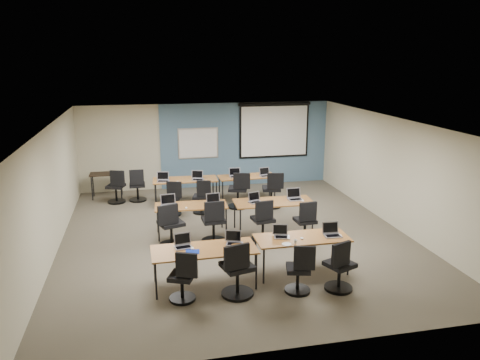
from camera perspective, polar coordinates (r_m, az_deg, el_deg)
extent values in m
cube|color=#6B6354|center=(11.18, -0.54, -6.82)|extent=(8.00, 9.00, 0.02)
cube|color=white|center=(10.48, -0.58, 7.03)|extent=(8.00, 9.00, 0.02)
cube|color=beige|center=(15.08, -4.01, 4.21)|extent=(8.00, 0.04, 2.70)
cube|color=beige|center=(6.65, 7.38, -9.97)|extent=(8.00, 0.04, 2.70)
cube|color=beige|center=(10.72, -22.00, -1.27)|extent=(0.04, 9.00, 2.70)
cube|color=beige|center=(12.18, 18.21, 0.91)|extent=(0.04, 9.00, 2.70)
cube|color=#3D5977|center=(15.28, 0.66, 4.38)|extent=(5.50, 0.04, 2.70)
cube|color=silver|center=(14.96, -5.12, 4.49)|extent=(1.28, 0.02, 0.98)
cube|color=white|center=(14.95, -5.11, 4.48)|extent=(1.20, 0.02, 0.90)
cube|color=black|center=(15.38, 4.19, 6.11)|extent=(2.32, 0.03, 1.82)
cube|color=white|center=(15.38, 4.20, 5.96)|extent=(2.20, 0.02, 1.62)
cylinder|color=black|center=(15.26, 4.26, 9.23)|extent=(2.40, 0.10, 0.10)
cube|color=#966141|center=(8.64, -4.39, -8.47)|extent=(1.92, 0.80, 0.03)
cylinder|color=black|center=(8.43, -10.21, -12.05)|extent=(0.04, 0.04, 0.70)
cylinder|color=black|center=(8.64, 2.00, -11.09)|extent=(0.04, 0.04, 0.70)
cylinder|color=black|center=(9.04, -10.38, -10.12)|extent=(0.04, 0.04, 0.70)
cylinder|color=black|center=(9.24, 0.96, -9.29)|extent=(0.04, 0.04, 0.70)
cube|color=olive|center=(9.22, 7.57, -7.01)|extent=(1.82, 0.76, 0.03)
cylinder|color=black|center=(8.85, 2.92, -10.45)|extent=(0.04, 0.04, 0.70)
cylinder|color=black|center=(9.40, 13.10, -9.26)|extent=(0.04, 0.04, 0.70)
cylinder|color=black|center=(9.41, 1.90, -8.83)|extent=(0.04, 0.04, 0.70)
cylinder|color=black|center=(9.93, 11.55, -7.83)|extent=(0.04, 0.04, 0.70)
cube|color=brown|center=(11.10, -5.98, -3.13)|extent=(1.69, 0.71, 0.03)
cylinder|color=black|center=(10.90, -9.89, -5.66)|extent=(0.04, 0.04, 0.70)
cylinder|color=black|center=(11.05, -1.69, -5.14)|extent=(0.04, 0.04, 0.70)
cylinder|color=black|center=(11.45, -10.02, -4.65)|extent=(0.04, 0.04, 0.70)
cylinder|color=black|center=(11.59, -2.22, -4.17)|extent=(0.04, 0.04, 0.70)
cube|color=brown|center=(11.35, 4.11, -2.68)|extent=(1.91, 0.79, 0.03)
cylinder|color=black|center=(10.95, 0.05, -5.33)|extent=(0.04, 0.04, 0.70)
cylinder|color=black|center=(11.44, 8.86, -4.61)|extent=(0.04, 0.04, 0.70)
cylinder|color=black|center=(11.57, -0.66, -4.20)|extent=(0.04, 0.04, 0.70)
cylinder|color=black|center=(12.04, 7.73, -3.58)|extent=(0.04, 0.04, 0.70)
cube|color=brown|center=(13.44, -6.70, 0.04)|extent=(1.82, 0.76, 0.03)
cylinder|color=black|center=(13.18, -10.20, -2.04)|extent=(0.04, 0.04, 0.70)
cylinder|color=black|center=(13.34, -2.88, -1.62)|extent=(0.04, 0.04, 0.70)
cylinder|color=black|center=(13.80, -10.30, -1.28)|extent=(0.04, 0.04, 0.70)
cylinder|color=black|center=(13.94, -3.30, -0.89)|extent=(0.04, 0.04, 0.70)
cube|color=olive|center=(13.70, 0.85, 0.43)|extent=(1.67, 0.70, 0.03)
cylinder|color=black|center=(13.37, -2.12, -1.56)|extent=(0.04, 0.04, 0.70)
cylinder|color=black|center=(13.72, 4.27, -1.17)|extent=(0.04, 0.04, 0.70)
cylinder|color=black|center=(13.92, -2.54, -0.90)|extent=(0.04, 0.04, 0.70)
cylinder|color=black|center=(14.25, 3.62, -0.55)|extent=(0.04, 0.04, 0.70)
cube|color=#ADADAD|center=(8.71, -6.94, -8.14)|extent=(0.31, 0.23, 0.02)
cube|color=black|center=(8.69, -6.93, -8.12)|extent=(0.27, 0.13, 0.00)
cube|color=#ADADAD|center=(8.78, -7.04, -7.11)|extent=(0.31, 0.06, 0.22)
cube|color=black|center=(8.77, -7.03, -7.13)|extent=(0.28, 0.04, 0.18)
ellipsoid|color=white|center=(8.64, -5.83, -8.30)|extent=(0.09, 0.12, 0.04)
cylinder|color=black|center=(8.50, -7.02, -14.12)|extent=(0.46, 0.46, 0.05)
cylinder|color=black|center=(8.42, -7.06, -13.05)|extent=(0.06, 0.06, 0.41)
cube|color=black|center=(8.31, -7.12, -11.56)|extent=(0.41, 0.41, 0.08)
cube|color=black|center=(8.04, -6.54, -10.27)|extent=(0.37, 0.06, 0.44)
cube|color=silver|center=(8.79, -0.69, -7.81)|extent=(0.30, 0.22, 0.02)
cube|color=black|center=(8.77, -0.66, -7.78)|extent=(0.26, 0.13, 0.00)
cube|color=silver|center=(8.86, -0.84, -6.81)|extent=(0.30, 0.06, 0.21)
cube|color=black|center=(8.85, -0.84, -6.83)|extent=(0.27, 0.04, 0.17)
ellipsoid|color=white|center=(8.79, 0.45, -7.81)|extent=(0.06, 0.09, 0.03)
cylinder|color=black|center=(8.60, -0.32, -13.65)|extent=(0.58, 0.58, 0.05)
cylinder|color=black|center=(8.49, -0.32, -12.28)|extent=(0.06, 0.06, 0.51)
cube|color=black|center=(8.36, -0.32, -10.47)|extent=(0.51, 0.51, 0.08)
cube|color=black|center=(8.03, -0.39, -9.38)|extent=(0.47, 0.06, 0.44)
cube|color=#AAAAB2|center=(9.15, 5.12, -6.95)|extent=(0.30, 0.22, 0.02)
cube|color=black|center=(9.12, 5.16, -6.92)|extent=(0.25, 0.13, 0.00)
cube|color=#AAAAB2|center=(9.21, 4.92, -6.02)|extent=(0.30, 0.06, 0.21)
cube|color=black|center=(9.20, 4.93, -6.04)|extent=(0.26, 0.04, 0.17)
ellipsoid|color=white|center=(9.13, 7.54, -7.06)|extent=(0.09, 0.11, 0.03)
cylinder|color=black|center=(8.77, 7.00, -13.18)|extent=(0.47, 0.47, 0.05)
cylinder|color=black|center=(8.68, 7.04, -12.12)|extent=(0.06, 0.06, 0.41)
cube|color=black|center=(8.57, 7.09, -10.65)|extent=(0.41, 0.41, 0.08)
cube|color=black|center=(8.32, 7.87, -9.40)|extent=(0.38, 0.06, 0.44)
cube|color=#A4A4AB|center=(9.35, 11.25, -6.69)|extent=(0.33, 0.24, 0.02)
cube|color=black|center=(9.33, 11.30, -6.66)|extent=(0.28, 0.14, 0.00)
cube|color=#A4A4AB|center=(9.42, 10.97, -5.70)|extent=(0.33, 0.06, 0.23)
cube|color=black|center=(9.41, 10.99, -5.71)|extent=(0.29, 0.04, 0.19)
ellipsoid|color=white|center=(9.39, 12.13, -6.62)|extent=(0.07, 0.10, 0.03)
cylinder|color=black|center=(8.96, 11.89, -12.73)|extent=(0.51, 0.51, 0.05)
cylinder|color=black|center=(8.87, 11.96, -11.57)|extent=(0.06, 0.06, 0.45)
cube|color=black|center=(8.76, 12.06, -10.01)|extent=(0.45, 0.45, 0.08)
cube|color=black|center=(8.46, 12.20, -8.87)|extent=(0.42, 0.06, 0.44)
cube|color=#B8B8C4|center=(11.04, -8.70, -3.18)|extent=(0.35, 0.26, 0.02)
cube|color=black|center=(11.02, -8.70, -3.15)|extent=(0.30, 0.15, 0.00)
cube|color=#B8B8C4|center=(11.14, -8.78, -2.31)|extent=(0.35, 0.06, 0.24)
cube|color=black|center=(11.13, -8.77, -2.32)|extent=(0.31, 0.05, 0.20)
ellipsoid|color=white|center=(10.88, -6.58, -3.38)|extent=(0.08, 0.11, 0.03)
cylinder|color=black|center=(10.71, -8.31, -7.83)|extent=(0.57, 0.57, 0.05)
cylinder|color=black|center=(10.63, -8.35, -6.70)|extent=(0.06, 0.06, 0.50)
cube|color=black|center=(10.53, -8.41, -5.23)|extent=(0.50, 0.50, 0.08)
cube|color=black|center=(10.22, -8.77, -4.19)|extent=(0.46, 0.06, 0.44)
cube|color=#B4B4C3|center=(11.05, -3.18, -3.02)|extent=(0.34, 0.24, 0.02)
cube|color=black|center=(11.03, -3.17, -2.99)|extent=(0.28, 0.14, 0.00)
cube|color=#B4B4C3|center=(11.14, -3.30, -2.19)|extent=(0.34, 0.06, 0.23)
cube|color=black|center=(11.13, -3.29, -2.20)|extent=(0.29, 0.04, 0.19)
ellipsoid|color=white|center=(11.00, -2.47, -3.10)|extent=(0.08, 0.10, 0.03)
cylinder|color=black|center=(10.85, -3.21, -7.40)|extent=(0.56, 0.56, 0.05)
cylinder|color=black|center=(10.76, -3.23, -6.30)|extent=(0.06, 0.06, 0.49)
cube|color=black|center=(10.66, -3.25, -4.86)|extent=(0.49, 0.49, 0.08)
cube|color=black|center=(10.36, -3.13, -3.82)|extent=(0.45, 0.06, 0.44)
cube|color=#B1B0BD|center=(11.22, 1.88, -2.72)|extent=(0.30, 0.22, 0.02)
cube|color=black|center=(11.20, 1.90, -2.69)|extent=(0.26, 0.13, 0.00)
cube|color=#B1B0BD|center=(11.30, 1.74, -1.98)|extent=(0.30, 0.06, 0.21)
cube|color=black|center=(11.29, 1.74, -1.99)|extent=(0.27, 0.04, 0.17)
ellipsoid|color=white|center=(11.15, 3.34, -2.85)|extent=(0.07, 0.10, 0.03)
cylinder|color=black|center=(10.97, 2.78, -7.13)|extent=(0.52, 0.52, 0.05)
cylinder|color=black|center=(10.89, 2.79, -6.12)|extent=(0.06, 0.06, 0.46)
cube|color=black|center=(10.80, 2.81, -4.78)|extent=(0.46, 0.46, 0.08)
cube|color=black|center=(10.51, 2.98, -3.73)|extent=(0.42, 0.06, 0.44)
cube|color=#9E9EAA|center=(11.50, 6.76, -2.37)|extent=(0.35, 0.25, 0.02)
cube|color=black|center=(11.48, 6.80, -2.35)|extent=(0.30, 0.15, 0.00)
cube|color=#9E9EAA|center=(11.59, 6.56, -1.55)|extent=(0.35, 0.06, 0.24)
cube|color=black|center=(11.58, 6.58, -1.56)|extent=(0.31, 0.05, 0.20)
ellipsoid|color=white|center=(11.43, 7.64, -2.51)|extent=(0.09, 0.12, 0.04)
cylinder|color=black|center=(11.03, 7.85, -7.13)|extent=(0.50, 0.50, 0.05)
cylinder|color=black|center=(10.96, 7.89, -6.18)|extent=(0.06, 0.06, 0.44)
cube|color=black|center=(10.87, 7.93, -4.89)|extent=(0.44, 0.44, 0.08)
cube|color=black|center=(10.59, 8.29, -3.83)|extent=(0.40, 0.06, 0.44)
cube|color=#A8A8AB|center=(13.25, -9.33, -0.15)|extent=(0.34, 0.25, 0.02)
cube|color=black|center=(13.23, -9.33, -0.12)|extent=(0.29, 0.14, 0.00)
cube|color=#A8A8AB|center=(13.35, -9.39, 0.52)|extent=(0.34, 0.06, 0.23)
cube|color=black|center=(13.34, -9.38, 0.52)|extent=(0.30, 0.04, 0.19)
ellipsoid|color=white|center=(13.16, -7.65, -0.19)|extent=(0.06, 0.09, 0.03)
cylinder|color=black|center=(12.73, -8.24, -4.11)|extent=(0.49, 0.49, 0.05)
cylinder|color=black|center=(12.67, -8.27, -3.30)|extent=(0.06, 0.06, 0.43)
cube|color=black|center=(12.59, -8.31, -2.19)|extent=(0.43, 0.43, 0.08)
cube|color=black|center=(12.34, -8.03, -1.19)|extent=(0.39, 0.06, 0.44)
cube|color=#B2B2B4|center=(13.30, -5.15, 0.05)|extent=(0.33, 0.24, 0.02)
cube|color=black|center=(13.28, -5.14, 0.07)|extent=(0.28, 0.14, 0.00)
cube|color=#B2B2B4|center=(13.40, -5.23, 0.71)|extent=(0.33, 0.06, 0.23)
cube|color=black|center=(13.39, -5.23, 0.70)|extent=(0.29, 0.04, 0.19)
ellipsoid|color=white|center=(13.17, -4.16, -0.08)|extent=(0.07, 0.10, 0.03)
cylinder|color=black|center=(12.81, -4.73, -3.88)|extent=(0.47, 0.47, 0.05)
cylinder|color=black|center=(12.75, -4.75, -3.11)|extent=(0.06, 0.06, 0.41)
cube|color=black|center=(12.68, -4.77, -2.05)|extent=(0.41, 0.41, 0.08)
cube|color=black|center=(12.43, -4.45, -1.04)|extent=(0.38, 0.06, 0.44)
cube|color=#AFAFB2|center=(13.56, -0.53, 0.39)|extent=(0.33, 0.24, 0.02)
cube|color=black|center=(13.54, -0.52, 0.42)|extent=(0.28, 0.14, 0.00)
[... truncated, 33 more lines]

